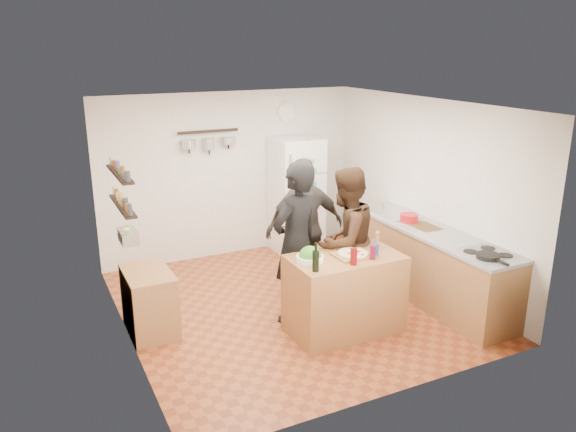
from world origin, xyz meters
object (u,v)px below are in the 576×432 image
salad_bowl (310,258)px  person_left (296,243)px  skillet (488,256)px  salt_canister (375,250)px  counter_run (429,264)px  fridge (296,195)px  person_back (305,228)px  person_center (345,242)px  pepper_mill (377,242)px  wall_clock (287,112)px  prep_island (344,294)px  red_bowl (409,218)px  wine_bottle (316,261)px  side_table (149,301)px

salad_bowl → person_left: bearing=82.8°
skillet → salad_bowl: bearing=155.5°
salad_bowl → salt_canister: size_ratio=2.22×
counter_run → skillet: bearing=-95.4°
fridge → person_back: bearing=-113.0°
person_center → skillet: 1.61m
salt_canister → fridge: fridge is taller
salad_bowl → pepper_mill: 0.87m
person_back → fridge: 1.63m
skillet → wall_clock: wall_clock is taller
prep_island → red_bowl: (1.40, 0.69, 0.51)m
salt_canister → red_bowl: (1.10, 0.81, -0.01)m
counter_run → pepper_mill: bearing=-166.4°
red_bowl → prep_island: bearing=-153.9°
pepper_mill → person_left: (-0.81, 0.45, -0.03)m
person_left → person_back: (0.43, 0.59, -0.05)m
wine_bottle → person_left: bearing=79.3°
skillet → side_table: 3.81m
person_center → counter_run: size_ratio=0.69×
wine_bottle → person_center: size_ratio=0.12×
skillet → red_bowl: bearing=88.0°
counter_run → side_table: bearing=168.8°
wall_clock → fridge: bearing=-90.0°
person_center → red_bowl: bearing=171.9°
pepper_mill → person_left: size_ratio=0.09×
fridge → wall_clock: size_ratio=6.00×
wine_bottle → person_left: size_ratio=0.11×
skillet → fridge: fridge is taller
wine_bottle → side_table: (-1.49, 1.19, -0.65)m
person_center → salad_bowl: bearing=8.6°
person_left → person_center: person_left is taller
person_back → skillet: person_back is taller
red_bowl → wine_bottle: bearing=-154.5°
pepper_mill → red_bowl: pepper_mill is taller
person_center → person_back: 0.69m
wine_bottle → salt_canister: bearing=7.1°
counter_run → fridge: fridge is taller
salt_canister → person_left: 0.91m
salad_bowl → wall_clock: 3.31m
skillet → pepper_mill: bearing=138.1°
salt_canister → prep_island: bearing=158.2°
wall_clock → side_table: 3.77m
pepper_mill → person_back: (-0.38, 1.04, -0.09)m
prep_island → salad_bowl: bearing=173.2°
wall_clock → salad_bowl: bearing=-111.3°
counter_run → salad_bowl: bearing=-172.6°
fridge → wine_bottle: bearing=-113.1°
person_left → fridge: person_left is taller
person_back → wall_clock: (0.64, 1.83, 1.24)m
salad_bowl → person_left: (0.06, 0.45, 0.02)m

